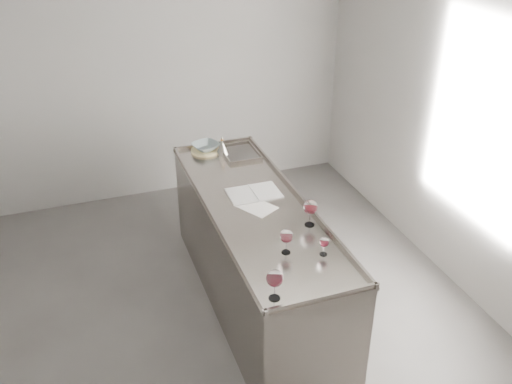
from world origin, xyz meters
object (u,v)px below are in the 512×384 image
object	(u,v)px
counter	(256,255)
wine_glass_small	(324,243)
wine_glass_left	(275,279)
ceramic_bowl	(206,146)
wine_funnel	(222,148)
wine_glass_right	(310,208)
notebook	(254,193)
wine_glass_middle	(286,237)

from	to	relation	value
counter	wine_glass_small	xyz separation A→B (m)	(0.21, -0.77, 0.56)
wine_glass_left	ceramic_bowl	bearing A→B (deg)	85.69
ceramic_bowl	wine_funnel	world-z (taller)	wine_funnel
wine_glass_small	wine_glass_left	bearing A→B (deg)	-146.63
counter	ceramic_bowl	size ratio (longest dim) A/B	10.16
wine_glass_right	notebook	distance (m)	0.63
wine_glass_right	wine_glass_small	bearing A→B (deg)	-99.95
wine_glass_left	wine_glass_middle	bearing A→B (deg)	59.47
ceramic_bowl	counter	bearing A→B (deg)	-84.53
wine_glass_left	wine_glass_small	xyz separation A→B (m)	(0.48, 0.31, -0.05)
wine_glass_middle	counter	bearing A→B (deg)	88.37
wine_glass_small	notebook	bearing A→B (deg)	99.87
wine_glass_middle	wine_funnel	xyz separation A→B (m)	(0.04, 1.64, -0.07)
wine_glass_right	wine_funnel	world-z (taller)	wine_glass_right
wine_glass_middle	notebook	size ratio (longest dim) A/B	0.43
wine_glass_middle	notebook	bearing A→B (deg)	85.53
wine_glass_left	ceramic_bowl	world-z (taller)	wine_glass_left
notebook	wine_funnel	xyz separation A→B (m)	(-0.02, 0.80, 0.05)
ceramic_bowl	wine_glass_middle	bearing A→B (deg)	-87.22
wine_glass_small	wine_funnel	world-z (taller)	wine_funnel
notebook	ceramic_bowl	distance (m)	0.92
wine_glass_middle	ceramic_bowl	world-z (taller)	wine_glass_middle
notebook	wine_funnel	bearing A→B (deg)	92.01
notebook	wine_funnel	distance (m)	0.81
counter	wine_glass_right	size ratio (longest dim) A/B	11.79
wine_funnel	ceramic_bowl	bearing A→B (deg)	141.64
wine_glass_left	notebook	distance (m)	1.30
counter	wine_glass_left	bearing A→B (deg)	-103.83
counter	wine_glass_right	xyz separation A→B (m)	(0.27, -0.40, 0.61)
wine_glass_left	notebook	bearing A→B (deg)	76.01
wine_glass_left	wine_funnel	distance (m)	2.08
wine_funnel	counter	bearing A→B (deg)	-91.47
wine_glass_middle	ceramic_bowl	bearing A→B (deg)	92.78
ceramic_bowl	wine_funnel	bearing A→B (deg)	-38.36
wine_glass_right	notebook	world-z (taller)	wine_glass_right
wine_glass_small	wine_glass_right	bearing A→B (deg)	80.05
notebook	ceramic_bowl	xyz separation A→B (m)	(-0.15, 0.91, 0.04)
wine_glass_left	wine_glass_middle	size ratio (longest dim) A/B	1.14
wine_glass_middle	wine_funnel	size ratio (longest dim) A/B	0.98
counter	ceramic_bowl	bearing A→B (deg)	95.47
wine_glass_right	ceramic_bowl	distance (m)	1.53
wine_glass_middle	wine_glass_right	world-z (taller)	wine_glass_right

